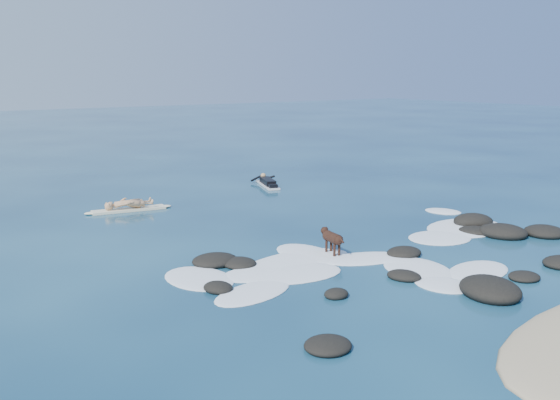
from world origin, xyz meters
TOP-DOWN VIEW (x-y plane):
  - ground at (0.00, 0.00)m, footprint 160.00×160.00m
  - reef_rocks at (1.40, -2.09)m, footprint 13.87×7.69m
  - breaking_foam at (-0.81, -0.72)m, footprint 13.81×7.44m
  - standing_surfer_rig at (-4.41, 9.21)m, footprint 3.36×1.01m
  - paddling_surfer_rig at (3.01, 10.65)m, footprint 1.58×2.71m
  - dog at (-1.76, 0.15)m, footprint 0.41×1.25m

SIDE VIEW (x-z plane):
  - ground at x=0.00m, z-range 0.00..0.00m
  - breaking_foam at x=-0.81m, z-range -0.05..0.07m
  - reef_rocks at x=1.40m, z-range -0.18..0.40m
  - paddling_surfer_rig at x=3.01m, z-range -0.08..0.40m
  - dog at x=-1.76m, z-range 0.13..0.92m
  - standing_surfer_rig at x=-4.41m, z-range -0.20..1.71m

